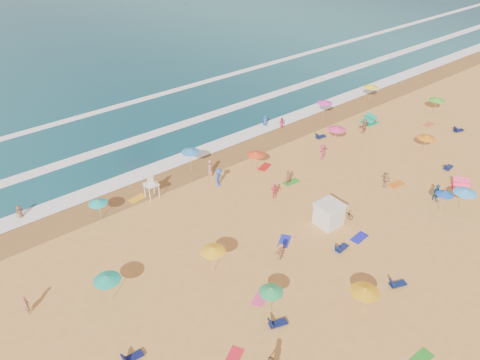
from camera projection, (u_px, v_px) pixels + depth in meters
ground at (305, 210)px, 43.26m from camera, size 220.00×220.00×0.00m
ocean at (20, 23)px, 98.27m from camera, size 220.00×140.00×0.18m
wet_sand at (224, 157)px, 51.44m from camera, size 220.00×220.00×0.00m
surf_foam at (181, 128)px, 57.17m from camera, size 200.00×18.70×0.05m
cabana at (329, 215)px, 41.06m from camera, size 2.00×2.00×2.00m
cabana_roof at (330, 205)px, 40.48m from camera, size 2.20×2.20×0.12m
bicycle at (345, 213)px, 42.17m from camera, size 0.92×1.69×0.84m
lifeguard_stand at (152, 189)px, 44.38m from camera, size 1.20×1.20×2.10m
beach_umbrellas at (312, 184)px, 43.17m from camera, size 54.00×26.67×0.81m
loungers at (384, 203)px, 43.99m from camera, size 52.52×20.90×0.34m
towels at (311, 220)px, 42.06m from camera, size 41.44×28.29×0.03m
popup_tents at (410, 147)px, 52.16m from camera, size 7.08×17.12×1.20m
beachgoers at (276, 189)px, 44.74m from camera, size 43.68×27.14×2.15m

